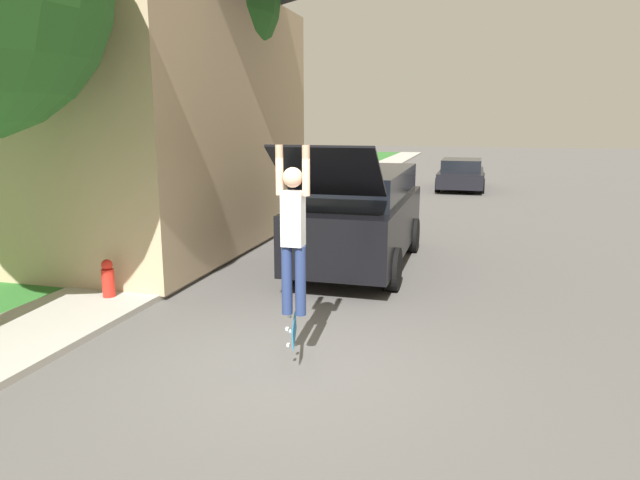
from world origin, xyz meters
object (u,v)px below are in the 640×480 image
at_px(car_down_street, 461,174).
at_px(fire_hydrant, 108,279).
at_px(skateboarder, 293,229).
at_px(skateboard, 294,330).
at_px(suv_parked, 360,214).

xyz_separation_m(car_down_street, fire_hydrant, (-5.03, -17.65, -0.24)).
relative_size(skateboarder, skateboard, 2.68).
distance_m(car_down_street, skateboarder, 19.19).
distance_m(suv_parked, skateboard, 4.96).
distance_m(skateboard, fire_hydrant, 3.91).
xyz_separation_m(skateboard, fire_hydrant, (-3.64, 1.44, -0.02)).
height_order(suv_parked, car_down_street, suv_parked).
xyz_separation_m(suv_parked, fire_hydrant, (-3.47, -3.47, -0.66)).
xyz_separation_m(suv_parked, skateboarder, (0.19, -4.94, 0.62)).
bearing_deg(skateboard, car_down_street, 85.82).
relative_size(car_down_street, skateboard, 6.03).
relative_size(suv_parked, car_down_street, 1.25).
distance_m(suv_parked, fire_hydrant, 4.95).
xyz_separation_m(suv_parked, car_down_street, (1.57, 14.18, -0.42)).
relative_size(suv_parked, skateboarder, 2.81).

